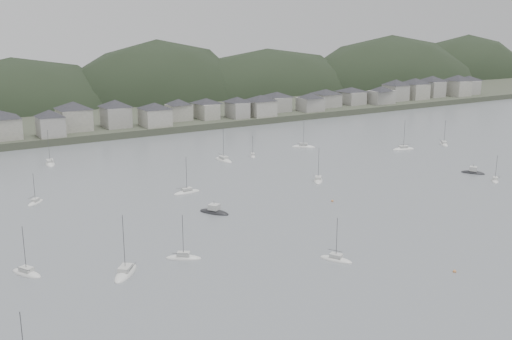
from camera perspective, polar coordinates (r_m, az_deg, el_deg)
ground at (r=122.96m, az=18.77°, el=-10.04°), size 900.00×900.00×0.00m
far_shore_land at (r=378.78m, az=-17.67°, el=6.28°), size 900.00×250.00×3.00m
forested_ridge at (r=357.31m, az=-15.77°, el=3.91°), size 851.55×103.94×102.57m
waterfront_town at (r=291.95m, az=-2.58°, el=6.20°), size 451.48×28.46×12.92m
moored_fleet at (r=169.56m, az=0.11°, el=-2.53°), size 235.42×176.02×13.28m
motor_launch_near at (r=208.14m, az=19.97°, el=-0.21°), size 6.31×7.76×3.80m
motor_launch_far at (r=156.17m, az=-4.01°, el=-4.00°), size 7.12×8.94×4.04m
mooring_buoys at (r=148.13m, az=6.31°, el=-5.13°), size 191.14×133.08×0.70m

